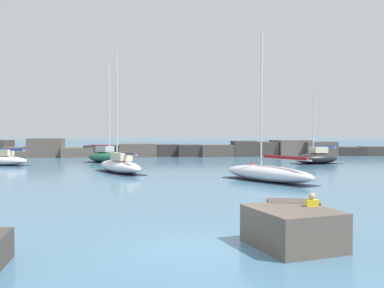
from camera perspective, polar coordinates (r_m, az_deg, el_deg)
ground_plane at (r=12.99m, az=1.18°, el=-13.64°), size 600.00×600.00×0.00m
open_sea_beyond at (r=120.84m, az=-4.19°, el=-0.05°), size 400.00×116.00×0.01m
breakwater_jetty at (r=60.78m, az=-5.50°, el=-0.76°), size 66.29×6.55×2.57m
foreground_rocks at (r=12.01m, az=-0.83°, el=-12.39°), size 10.96×6.27×1.16m
sailboat_moored_0 at (r=48.06m, az=16.25°, el=-1.75°), size 5.72×3.69×7.65m
sailboat_moored_1 at (r=30.10m, az=10.02°, el=-3.83°), size 5.72×7.76×10.56m
sailboat_moored_2 at (r=36.47m, az=-9.59°, el=-2.80°), size 5.06×7.19×10.22m
sailboat_moored_3 at (r=49.08m, az=-11.35°, el=-1.61°), size 5.76×5.39×10.90m
sailboat_moored_4 at (r=48.16m, az=-24.07°, el=-1.87°), size 6.38×3.91×10.65m
mooring_buoy_orange_near at (r=40.76m, az=8.05°, el=-2.88°), size 0.51×0.51×0.71m
person_on_rocks at (r=13.70m, az=15.67°, el=-9.19°), size 0.36×0.22×1.56m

